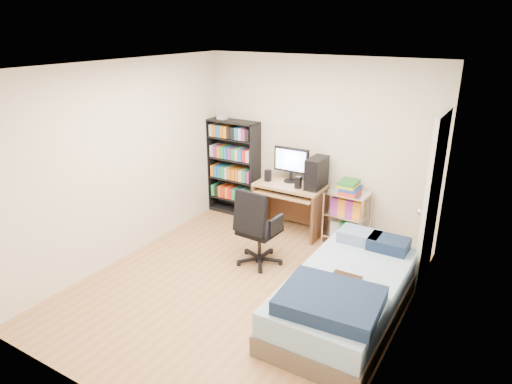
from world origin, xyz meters
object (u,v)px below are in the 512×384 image
Objects in this scene: office_chair at (258,240)px; bed at (345,295)px; computer_desk at (298,189)px; media_shelf at (233,166)px.

office_chair is 0.48× the size of bed.
computer_desk is 2.15m from bed.
bed is at bearing -50.18° from computer_desk.
office_chair is 1.45m from bed.
computer_desk is at bearing 92.98° from office_chair.
computer_desk is 1.17m from office_chair.
computer_desk is 0.59× the size of bed.
bed is at bearing -17.03° from office_chair.
computer_desk is (1.21, -0.14, -0.11)m from media_shelf.
office_chair is (1.20, -1.26, -0.45)m from media_shelf.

